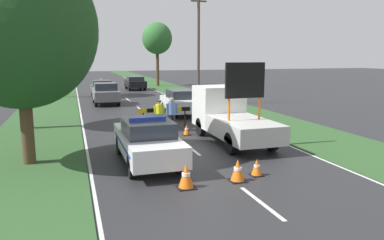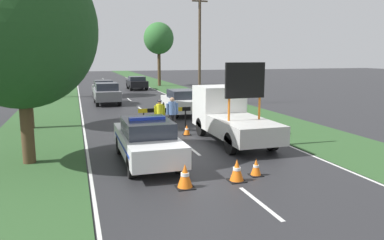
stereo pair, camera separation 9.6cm
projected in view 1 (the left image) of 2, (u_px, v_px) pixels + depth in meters
The scene contains 23 objects.
ground_plane at pixel (195, 151), 14.89m from camera, with size 160.00×160.00×0.00m, color #28282B.
lane_markings at pixel (131, 102), 30.62m from camera, with size 8.28×71.59×0.01m.
grass_verge_left at pixel (52, 100), 31.78m from camera, with size 4.08×120.00×0.03m.
grass_verge_right at pixel (191, 95), 35.53m from camera, with size 4.08×120.00×0.03m.
police_car at pixel (147, 140), 13.18m from camera, with size 1.80×4.97×1.67m.
work_truck at pixel (229, 115), 16.75m from camera, with size 2.03×5.65×3.50m.
road_barrier at pixel (164, 111), 19.55m from camera, with size 2.81×0.08×1.07m.
police_officer at pixel (159, 113), 18.81m from camera, with size 0.56×0.36×1.57m.
pedestrian_civilian at pixel (172, 112), 18.65m from camera, with size 0.62×0.39×1.72m.
traffic_cone_near_police at pixel (186, 176), 10.74m from camera, with size 0.52×0.52×0.71m.
traffic_cone_centre_front at pixel (157, 122), 19.78m from camera, with size 0.46×0.46×0.64m.
traffic_cone_near_truck at pixel (238, 170), 11.33m from camera, with size 0.50×0.50×0.69m.
traffic_cone_behind_barrier at pixel (257, 167), 11.87m from camera, with size 0.39×0.39×0.54m.
traffic_cone_lane_edge at pixel (187, 130), 17.90m from camera, with size 0.37×0.37×0.51m.
queued_car_van_white at pixel (181, 102), 24.08m from camera, with size 1.77×4.35×1.60m.
queued_car_suv_grey at pixel (106, 93), 29.10m from camera, with size 1.87×3.97×1.67m.
queued_car_sedan_silver at pixel (102, 88), 34.56m from camera, with size 1.81×4.33×1.51m.
queued_car_sedan_black at pixel (135, 83), 41.63m from camera, with size 1.92×3.99×1.46m.
roadside_tree_near_left at pixel (57, 35), 33.09m from camera, with size 4.09×4.09×7.70m.
roadside_tree_near_right at pixel (20, 29), 12.41m from camera, with size 5.13×5.13×7.35m.
roadside_tree_mid_left at pixel (21, 10), 18.47m from camera, with size 4.86×4.86×8.56m.
roadside_tree_mid_right at pixel (157, 39), 45.79m from camera, with size 3.67×3.67×7.77m.
utility_pole at pixel (199, 47), 28.01m from camera, with size 1.20×0.20×8.56m.
Camera 1 is at (-4.52, -13.73, 3.77)m, focal length 35.00 mm.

